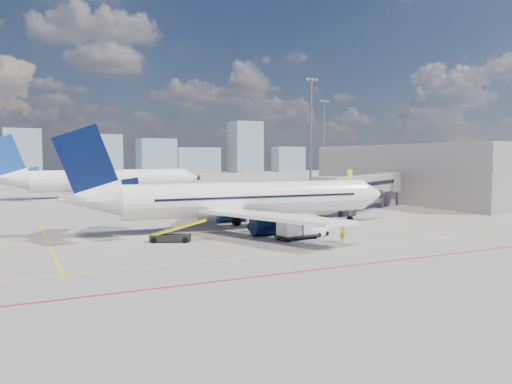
# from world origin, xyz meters

# --- Properties ---
(ground) EXTENTS (420.00, 420.00, 0.00)m
(ground) POSITION_xyz_m (0.00, 0.00, 0.00)
(ground) COLOR gray
(ground) RESTS_ON ground
(apron_markings) EXTENTS (90.00, 35.12, 0.01)m
(apron_markings) POSITION_xyz_m (-0.58, -3.91, 0.01)
(apron_markings) COLOR yellow
(apron_markings) RESTS_ON ground
(jet_bridge) EXTENTS (23.55, 15.78, 6.30)m
(jet_bridge) POSITION_xyz_m (23.51, 16.91, 3.74)
(jet_bridge) COLOR gray
(jet_bridge) RESTS_ON ground
(terminal_block) EXTENTS (10.00, 42.00, 10.00)m
(terminal_block) POSITION_xyz_m (39.95, 26.00, 5.00)
(terminal_block) COLOR gray
(terminal_block) RESTS_ON ground
(floodlight_mast_ne) EXTENTS (3.20, 0.61, 25.45)m
(floodlight_mast_ne) POSITION_xyz_m (38.00, 55.00, 13.59)
(floodlight_mast_ne) COLOR slate
(floodlight_mast_ne) RESTS_ON ground
(floodlight_mast_far) EXTENTS (3.20, 0.61, 25.45)m
(floodlight_mast_far) POSITION_xyz_m (65.00, 90.00, 13.59)
(floodlight_mast_far) COLOR slate
(floodlight_mast_far) RESTS_ON ground
(distant_skyline) EXTENTS (249.22, 15.13, 25.77)m
(distant_skyline) POSITION_xyz_m (-3.84, 190.00, 8.93)
(distant_skyline) COLOR #738AA0
(distant_skyline) RESTS_ON ground
(main_aircraft) EXTENTS (38.06, 33.14, 11.10)m
(main_aircraft) POSITION_xyz_m (-0.71, 8.55, 3.22)
(main_aircraft) COLOR white
(main_aircraft) RESTS_ON ground
(second_aircraft) EXTENTS (42.44, 36.81, 12.44)m
(second_aircraft) POSITION_xyz_m (-6.39, 61.51, 3.22)
(second_aircraft) COLOR white
(second_aircraft) RESTS_ON ground
(baggage_tug) EXTENTS (2.15, 1.75, 1.32)m
(baggage_tug) POSITION_xyz_m (4.38, 0.42, 0.63)
(baggage_tug) COLOR white
(baggage_tug) RESTS_ON ground
(cargo_dolly) EXTENTS (4.25, 2.31, 2.22)m
(cargo_dolly) POSITION_xyz_m (1.53, -0.25, 1.22)
(cargo_dolly) COLOR black
(cargo_dolly) RESTS_ON ground
(belt_loader) EXTENTS (5.26, 3.23, 2.17)m
(belt_loader) POSITION_xyz_m (-9.68, 3.54, 0.56)
(belt_loader) COLOR black
(belt_loader) RESTS_ON ground
(ramp_worker) EXTENTS (0.48, 0.73, 2.01)m
(ramp_worker) POSITION_xyz_m (4.68, -3.24, 1.00)
(ramp_worker) COLOR yellow
(ramp_worker) RESTS_ON ground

